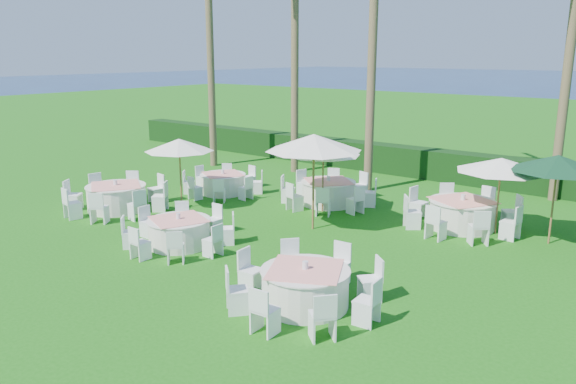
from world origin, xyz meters
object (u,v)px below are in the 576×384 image
banquet_table_a (116,197)px  umbrella_c (323,149)px  umbrella_a (179,145)px  banquet_table_b (179,232)px  banquet_table_e (328,192)px  umbrella_d (501,165)px  banquet_table_d (223,183)px  banquet_table_c (305,287)px  umbrella_b (314,143)px  umbrella_green (558,163)px  banquet_table_f (462,213)px

banquet_table_a → umbrella_c: umbrella_c is taller
banquet_table_a → umbrella_a: (1.53, 1.46, 1.69)m
banquet_table_b → banquet_table_e: 6.07m
banquet_table_b → banquet_table_e: banquet_table_e is taller
banquet_table_b → umbrella_d: bearing=44.6°
banquet_table_d → banquet_table_c: bearing=-36.0°
umbrella_c → umbrella_b: bearing=-64.1°
umbrella_a → umbrella_d: (9.18, 3.71, -0.12)m
banquet_table_c → umbrella_green: umbrella_green is taller
banquet_table_f → umbrella_b: 4.90m
banquet_table_c → banquet_table_a: bearing=167.5°
banquet_table_d → banquet_table_e: (3.93, 1.10, 0.04)m
banquet_table_d → banquet_table_e: banquet_table_e is taller
umbrella_b → umbrella_d: umbrella_b is taller
banquet_table_d → umbrella_a: umbrella_a is taller
banquet_table_a → banquet_table_c: bearing=-12.5°
umbrella_a → banquet_table_a: bearing=-136.3°
umbrella_b → umbrella_d: 5.28m
umbrella_b → umbrella_c: 1.97m
banquet_table_e → banquet_table_c: bearing=-59.5°
banquet_table_c → umbrella_green: bearing=67.8°
banquet_table_a → umbrella_green: 13.34m
banquet_table_b → banquet_table_c: banquet_table_c is taller
umbrella_c → umbrella_green: umbrella_green is taller
umbrella_c → umbrella_d: 5.36m
banquet_table_d → umbrella_b: size_ratio=1.04×
banquet_table_b → umbrella_a: umbrella_a is taller
banquet_table_d → banquet_table_f: banquet_table_f is taller
banquet_table_a → umbrella_green: (12.16, 5.19, 1.79)m
banquet_table_f → umbrella_a: umbrella_a is taller
banquet_table_b → umbrella_green: (7.82, 6.31, 1.84)m
umbrella_d → umbrella_green: 1.46m
banquet_table_e → banquet_table_a: bearing=-136.1°
banquet_table_e → umbrella_green: umbrella_green is taller
umbrella_a → umbrella_d: size_ratio=0.93×
umbrella_a → umbrella_b: (4.78, 0.85, 0.43)m
banquet_table_a → banquet_table_f: size_ratio=0.99×
banquet_table_f → banquet_table_e: bearing=-177.7°
banquet_table_a → umbrella_a: size_ratio=1.45×
umbrella_d → banquet_table_d: bearing=-171.8°
banquet_table_f → umbrella_d: (0.98, 0.08, 1.57)m
banquet_table_b → umbrella_green: size_ratio=1.19×
umbrella_c → umbrella_green: 6.78m
banquet_table_f → umbrella_c: bearing=-165.8°
umbrella_c → banquet_table_c: bearing=-58.4°
banquet_table_f → banquet_table_b: bearing=-131.0°
banquet_table_d → umbrella_d: umbrella_d is taller
banquet_table_b → umbrella_c: bearing=77.5°
banquet_table_f → umbrella_b: bearing=-140.8°
banquet_table_f → umbrella_green: (2.42, 0.09, 1.79)m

